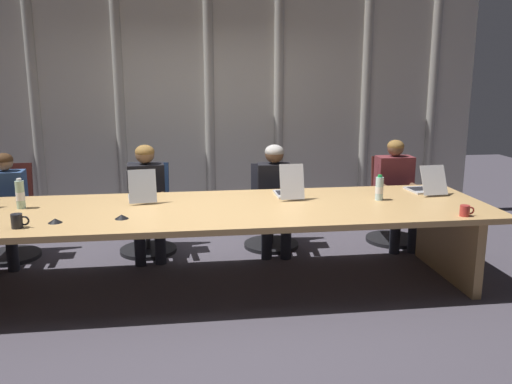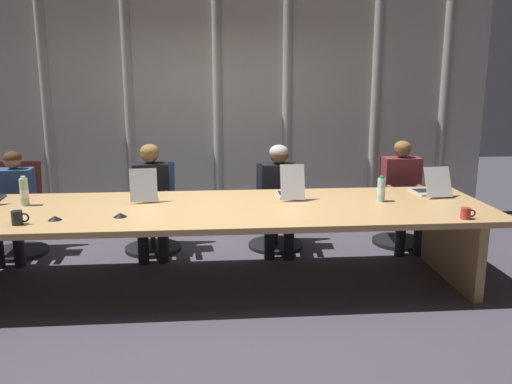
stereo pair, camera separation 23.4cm
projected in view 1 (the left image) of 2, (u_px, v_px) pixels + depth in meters
ground_plane at (218, 287)px, 4.84m from camera, size 14.07×14.07×0.00m
conference_table at (217, 222)px, 4.70m from camera, size 4.81×1.35×0.74m
curtain_backdrop at (204, 105)px, 6.71m from camera, size 7.03×0.17×2.96m
laptop_left_mid at (142, 194)px, 4.91m from camera, size 0.29×0.42×0.31m
laptop_center at (289, 190)px, 5.07m from camera, size 0.22×0.44×0.33m
laptop_right_mid at (425, 187)px, 5.25m from camera, size 0.28×0.45×0.28m
office_chair_left_end at (9, 224)px, 5.58m from camera, size 0.60×0.60×0.96m
office_chair_left_mid at (148, 219)px, 5.76m from camera, size 0.60×0.60×0.93m
office_chair_center at (271, 216)px, 5.94m from camera, size 0.60×0.60×0.89m
office_chair_right_mid at (393, 210)px, 6.13m from camera, size 0.60×0.60×0.94m
person_left_end at (5, 203)px, 5.36m from camera, size 0.38×0.55×1.10m
person_left_mid at (147, 194)px, 5.54m from camera, size 0.42×0.57×1.16m
person_center at (275, 192)px, 5.72m from camera, size 0.40×0.57×1.13m
person_right_mid at (396, 187)px, 5.90m from camera, size 0.41×0.55×1.16m
water_bottle_primary at (379, 189)px, 4.93m from camera, size 0.07×0.07×0.24m
water_bottle_secondary at (20, 195)px, 4.62m from camera, size 0.07×0.07×0.26m
coffee_mug_near at (17, 221)px, 4.05m from camera, size 0.13×0.08×0.11m
coffee_mug_far at (465, 211)px, 4.39m from camera, size 0.12×0.08×0.09m
conference_mic_left_side at (55, 221)px, 4.20m from camera, size 0.11×0.11×0.03m
conference_mic_middle at (122, 217)px, 4.32m from camera, size 0.11×0.11×0.03m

